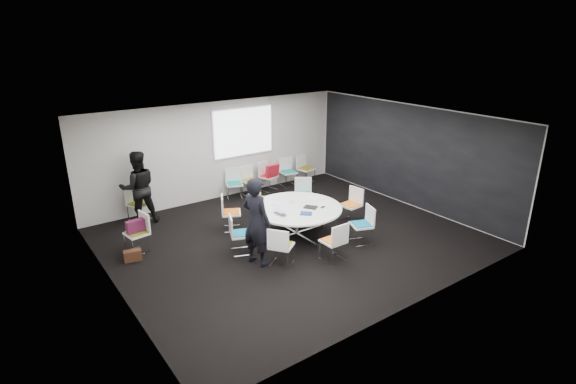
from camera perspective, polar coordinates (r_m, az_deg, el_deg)
room_shell at (r=10.22m, az=0.83°, el=1.38°), size 8.08×7.08×2.88m
conference_table at (r=10.61m, az=1.07°, el=-2.93°), size 2.14×2.14×0.73m
projection_screen at (r=13.28m, az=-5.66°, el=7.60°), size 1.90×0.03×1.35m
chair_ring_a at (r=11.61m, az=7.96°, el=-2.43°), size 0.49×0.50×0.88m
chair_ring_b at (r=12.23m, az=1.99°, el=-1.09°), size 0.63×0.62×0.88m
chair_ring_c at (r=11.87m, az=-3.53°, el=-1.76°), size 0.56×0.55×0.88m
chair_ring_d at (r=11.12m, az=-7.24°, el=-3.43°), size 0.61×0.62×0.88m
chair_ring_e at (r=9.96m, az=-6.07°, el=-6.22°), size 0.59×0.59×0.88m
chair_ring_f at (r=9.40m, az=-0.88°, el=-7.78°), size 0.63×0.64×0.88m
chair_ring_g at (r=9.64m, az=5.78°, el=-7.15°), size 0.46×0.45×0.88m
chair_ring_h at (r=10.49m, az=9.31°, el=-4.99°), size 0.58×0.59×0.88m
chair_back_a at (r=13.18m, az=-6.81°, el=0.34°), size 0.59×0.58×0.88m
chair_back_b at (r=13.40m, az=-4.79°, el=0.75°), size 0.49×0.48×0.88m
chair_back_c at (r=13.76m, az=-2.51°, el=1.31°), size 0.57×0.56×0.88m
chair_back_d at (r=14.18m, az=0.03°, el=1.89°), size 0.51×0.50×0.88m
chair_back_e at (r=14.52m, az=2.25°, el=2.30°), size 0.53×0.52×0.88m
chair_spare_left at (r=10.48m, az=-18.49°, el=-5.83°), size 0.51×0.52×0.88m
chair_person_back at (r=12.19m, az=-18.42°, el=-2.19°), size 0.59×0.59×0.88m
person_main at (r=9.21m, az=-4.03°, el=-3.77°), size 0.63×0.79×1.90m
person_back at (r=11.83m, az=-18.48°, el=0.54°), size 1.01×0.85×1.87m
laptop at (r=10.14m, az=-0.81°, el=-2.74°), size 0.25×0.35×0.03m
laptop_lid at (r=10.16m, az=-1.41°, el=-1.97°), size 0.06×0.30×0.22m
notebook_black at (r=10.51m, az=2.90°, el=-1.94°), size 0.35×0.37×0.02m
tablet_folio at (r=10.14m, az=2.33°, el=-2.74°), size 0.33×0.32×0.03m
papers_right at (r=11.06m, az=3.09°, el=-0.87°), size 0.36×0.35×0.00m
papers_front at (r=10.78m, az=4.72°, el=-1.47°), size 0.33×0.25×0.00m
cup at (r=10.75m, az=0.49°, el=-1.21°), size 0.08×0.08×0.09m
phone at (r=10.55m, az=4.45°, el=-1.92°), size 0.16×0.12×0.01m
maroon_bag at (r=10.34m, az=-18.78°, el=-4.12°), size 0.41×0.18×0.28m
brown_bag at (r=10.19m, az=-19.11°, el=-7.62°), size 0.39×0.23×0.24m
red_jacket at (r=13.46m, az=-2.00°, el=2.79°), size 0.45×0.18×0.36m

